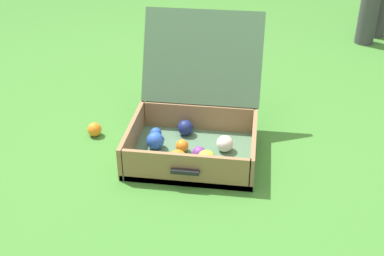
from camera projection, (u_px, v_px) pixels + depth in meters
The scene contains 3 objects.
ground_plane at pixel (194, 155), 2.17m from camera, with size 16.00×16.00×0.00m, color #3D7A2D.
open_suitcase at pixel (194, 125), 2.16m from camera, with size 0.53×0.63×0.53m.
stray_ball_on_grass at pixel (94, 129), 2.29m from camera, with size 0.06×0.06×0.06m, color orange.
Camera 1 is at (0.25, -1.80, 1.20)m, focal length 47.23 mm.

